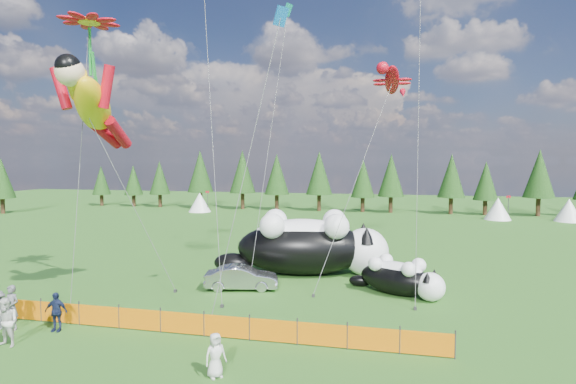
# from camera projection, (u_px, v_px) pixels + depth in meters

# --- Properties ---
(ground) EXTENTS (160.00, 160.00, 0.00)m
(ground) POSITION_uv_depth(u_px,v_px,m) (210.00, 311.00, 22.04)
(ground) COLOR #0F390A
(ground) RESTS_ON ground
(safety_fence) EXTENTS (22.06, 0.06, 1.10)m
(safety_fence) POSITION_uv_depth(u_px,v_px,m) (182.00, 323.00, 19.08)
(safety_fence) COLOR #262626
(safety_fence) RESTS_ON ground
(tree_line) EXTENTS (90.00, 4.00, 8.00)m
(tree_line) POSITION_uv_depth(u_px,v_px,m) (328.00, 184.00, 65.58)
(tree_line) COLOR black
(tree_line) RESTS_ON ground
(festival_tents) EXTENTS (50.00, 3.20, 2.80)m
(festival_tents) POSITION_uv_depth(u_px,v_px,m) (407.00, 207.00, 58.52)
(festival_tents) COLOR white
(festival_tents) RESTS_ON ground
(cat_large) EXTENTS (11.39, 5.35, 4.13)m
(cat_large) POSITION_uv_depth(u_px,v_px,m) (311.00, 244.00, 29.13)
(cat_large) COLOR black
(cat_large) RESTS_ON ground
(cat_small) EXTENTS (5.28, 3.76, 2.06)m
(cat_small) POSITION_uv_depth(u_px,v_px,m) (400.00, 277.00, 24.71)
(cat_small) COLOR black
(cat_small) RESTS_ON ground
(car) EXTENTS (4.37, 2.31, 1.37)m
(car) POSITION_uv_depth(u_px,v_px,m) (242.00, 278.00, 25.76)
(car) COLOR #AEAEB2
(car) RESTS_ON ground
(spectator_a) EXTENTS (0.74, 0.51, 1.96)m
(spectator_a) POSITION_uv_depth(u_px,v_px,m) (12.00, 308.00, 19.59)
(spectator_a) COLOR #525357
(spectator_a) RESTS_ON ground
(spectator_b) EXTENTS (1.00, 0.65, 1.97)m
(spectator_b) POSITION_uv_depth(u_px,v_px,m) (6.00, 323.00, 17.76)
(spectator_b) COLOR beige
(spectator_b) RESTS_ON ground
(spectator_c) EXTENTS (1.06, 0.65, 1.71)m
(spectator_c) POSITION_uv_depth(u_px,v_px,m) (56.00, 312.00, 19.44)
(spectator_c) COLOR #151D3A
(spectator_c) RESTS_ON ground
(spectator_e) EXTENTS (0.88, 0.87, 1.54)m
(spectator_e) POSITION_uv_depth(u_px,v_px,m) (215.00, 355.00, 15.29)
(spectator_e) COLOR beige
(spectator_e) RESTS_ON ground
(superhero_kite) EXTENTS (6.44, 6.66, 12.80)m
(superhero_kite) POSITION_uv_depth(u_px,v_px,m) (93.00, 106.00, 22.05)
(superhero_kite) COLOR #E4AF0C
(superhero_kite) RESTS_ON ground
(gecko_kite) EXTENTS (5.42, 10.52, 15.39)m
(gecko_kite) POSITION_uv_depth(u_px,v_px,m) (392.00, 81.00, 30.18)
(gecko_kite) COLOR #B50919
(gecko_kite) RESTS_ON ground
(flower_kite) EXTENTS (3.46, 3.65, 14.82)m
(flower_kite) POSITION_uv_depth(u_px,v_px,m) (89.00, 25.00, 23.27)
(flower_kite) COLOR #B50919
(flower_kite) RESTS_ON ground
(diamond_kite_a) EXTENTS (3.71, 5.87, 18.88)m
(diamond_kite_a) POSITION_uv_depth(u_px,v_px,m) (205.00, 5.00, 27.17)
(diamond_kite_a) COLOR blue
(diamond_kite_a) RESTS_ON ground
(diamond_kite_c) EXTENTS (3.28, 2.25, 14.36)m
(diamond_kite_c) POSITION_uv_depth(u_px,v_px,m) (278.00, 28.00, 19.02)
(diamond_kite_c) COLOR blue
(diamond_kite_c) RESTS_ON ground
(diamond_kite_d) EXTENTS (1.56, 5.92, 18.70)m
(diamond_kite_d) POSITION_uv_depth(u_px,v_px,m) (286.00, 20.00, 30.30)
(diamond_kite_d) COLOR #0C927D
(diamond_kite_d) RESTS_ON ground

